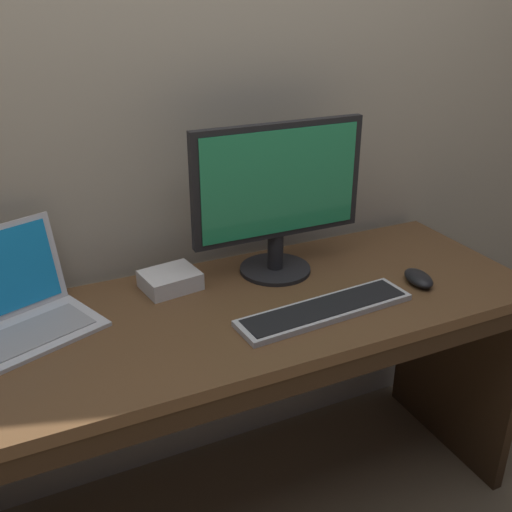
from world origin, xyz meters
TOP-DOWN VIEW (x-y plane):
  - back_wall at (0.00, 0.36)m, footprint 4.95×0.04m
  - desk at (0.00, -0.01)m, footprint 1.77×0.61m
  - laptop_silver at (-0.51, 0.14)m, footprint 0.41×0.37m
  - external_monitor at (0.23, 0.14)m, footprint 0.52×0.21m
  - wired_keyboard at (0.23, -0.13)m, footprint 0.50×0.15m
  - computer_mouse at (0.57, -0.10)m, footprint 0.08×0.13m
  - external_drive_box at (-0.10, 0.18)m, footprint 0.17×0.15m

SIDE VIEW (x-z plane):
  - desk at x=0.00m, z-range 0.20..0.96m
  - wired_keyboard at x=0.23m, z-range 0.77..0.79m
  - computer_mouse at x=0.57m, z-range 0.77..0.80m
  - external_drive_box at x=-0.10m, z-range 0.77..0.82m
  - laptop_silver at x=-0.51m, z-range 0.71..0.95m
  - external_monitor at x=0.23m, z-range 0.79..1.25m
  - back_wall at x=0.00m, z-range 0.00..2.74m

